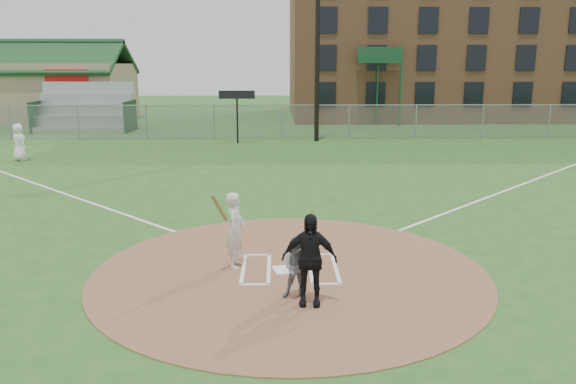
{
  "coord_description": "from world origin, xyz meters",
  "views": [
    {
      "loc": [
        -0.25,
        -11.32,
        4.33
      ],
      "look_at": [
        0.0,
        2.0,
        1.3
      ],
      "focal_mm": 35.0,
      "sensor_mm": 36.0,
      "label": 1
    }
  ],
  "objects_px": {
    "home_plate": "(285,270)",
    "catcher": "(298,268)",
    "batter_at_plate": "(236,230)",
    "umpire": "(309,259)",
    "ondeck_player": "(19,142)"
  },
  "relations": [
    {
      "from": "catcher",
      "to": "ondeck_player",
      "type": "xyz_separation_m",
      "value": [
        -12.26,
        15.9,
        0.23
      ]
    },
    {
      "from": "umpire",
      "to": "ondeck_player",
      "type": "height_order",
      "value": "umpire"
    },
    {
      "from": "ondeck_player",
      "to": "catcher",
      "type": "bearing_deg",
      "value": 165.67
    },
    {
      "from": "catcher",
      "to": "batter_at_plate",
      "type": "relative_size",
      "value": 0.68
    },
    {
      "from": "home_plate",
      "to": "catcher",
      "type": "height_order",
      "value": "catcher"
    },
    {
      "from": "catcher",
      "to": "umpire",
      "type": "distance_m",
      "value": 0.43
    },
    {
      "from": "home_plate",
      "to": "catcher",
      "type": "relative_size",
      "value": 0.41
    },
    {
      "from": "home_plate",
      "to": "batter_at_plate",
      "type": "relative_size",
      "value": 0.28
    },
    {
      "from": "home_plate",
      "to": "batter_at_plate",
      "type": "bearing_deg",
      "value": 165.37
    },
    {
      "from": "batter_at_plate",
      "to": "catcher",
      "type": "bearing_deg",
      "value": -52.96
    },
    {
      "from": "umpire",
      "to": "catcher",
      "type": "bearing_deg",
      "value": 128.78
    },
    {
      "from": "catcher",
      "to": "batter_at_plate",
      "type": "distance_m",
      "value": 2.15
    },
    {
      "from": "umpire",
      "to": "batter_at_plate",
      "type": "relative_size",
      "value": 0.97
    },
    {
      "from": "home_plate",
      "to": "batter_at_plate",
      "type": "height_order",
      "value": "batter_at_plate"
    },
    {
      "from": "batter_at_plate",
      "to": "home_plate",
      "type": "bearing_deg",
      "value": -14.63
    }
  ]
}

